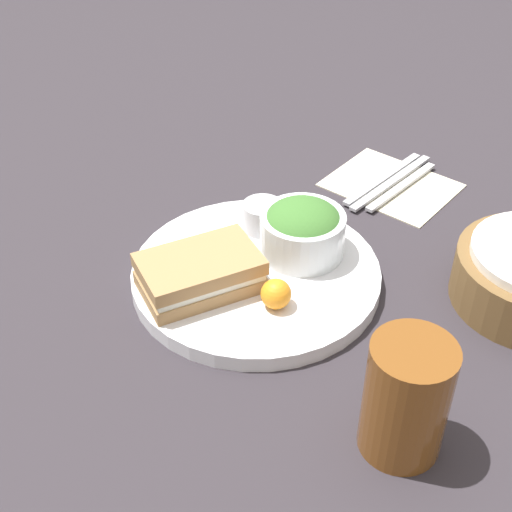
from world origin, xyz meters
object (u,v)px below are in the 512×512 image
at_px(sandwich, 200,273).
at_px(knife, 391,182).
at_px(salad_bowl, 302,229).
at_px(drink_glass, 406,399).
at_px(plate, 256,275).
at_px(fork, 382,178).
at_px(dressing_cup, 262,216).
at_px(spoon, 401,186).

height_order(sandwich, knife, sandwich).
xyz_separation_m(sandwich, salad_bowl, (-0.13, 0.05, 0.01)).
relative_size(drink_glass, knife, 0.65).
bearing_deg(plate, sandwich, -22.45).
relative_size(sandwich, drink_glass, 1.27).
bearing_deg(fork, dressing_cup, 171.70).
height_order(salad_bowl, knife, salad_bowl).
xyz_separation_m(plate, drink_glass, (0.10, 0.27, 0.05)).
height_order(sandwich, drink_glass, drink_glass).
bearing_deg(spoon, knife, 90.00).
height_order(plate, drink_glass, drink_glass).
distance_m(sandwich, knife, 0.38).
relative_size(sandwich, salad_bowl, 1.52).
relative_size(drink_glass, spoon, 0.76).
relative_size(sandwich, knife, 0.83).
relative_size(plate, drink_glass, 2.40).
distance_m(sandwich, drink_glass, 0.30).
distance_m(plate, dressing_cup, 0.09).
relative_size(knife, spoon, 1.17).
xyz_separation_m(dressing_cup, fork, (-0.23, 0.05, -0.03)).
bearing_deg(salad_bowl, fork, -173.89).
bearing_deg(fork, salad_bowl, -171.04).
bearing_deg(dressing_cup, salad_bowl, 83.38).
relative_size(dressing_cup, drink_glass, 0.41).
xyz_separation_m(salad_bowl, knife, (-0.24, -0.01, -0.05)).
xyz_separation_m(dressing_cup, drink_glass, (0.18, 0.32, 0.03)).
relative_size(sandwich, spoon, 0.96).
xyz_separation_m(plate, knife, (-0.31, 0.02, -0.00)).
bearing_deg(salad_bowl, dressing_cup, -96.62).
bearing_deg(salad_bowl, plate, -19.71).
bearing_deg(drink_glass, salad_bowl, -124.34).
bearing_deg(spoon, drink_glass, -147.20).
bearing_deg(dressing_cup, sandwich, 7.85).
xyz_separation_m(salad_bowl, drink_glass, (0.17, 0.24, 0.01)).
bearing_deg(spoon, salad_bowl, -179.55).
xyz_separation_m(salad_bowl, fork, (-0.24, -0.03, -0.05)).
bearing_deg(fork, plate, -176.63).
bearing_deg(drink_glass, spoon, -150.05).
bearing_deg(drink_glass, knife, -148.24).
height_order(plate, spoon, plate).
bearing_deg(fork, spoon, -90.00).
height_order(plate, dressing_cup, dressing_cup).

